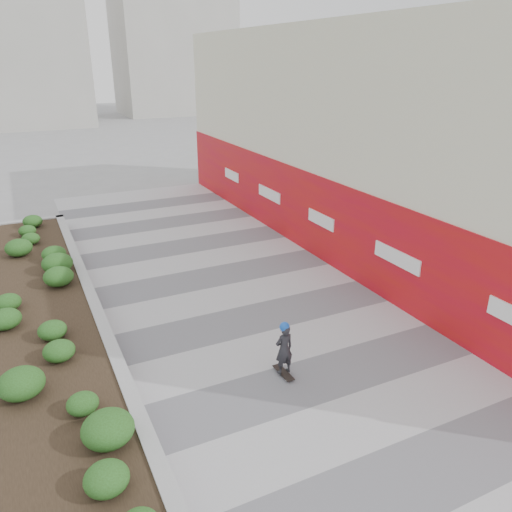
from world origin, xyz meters
The scene contains 7 objects.
ground centered at (0.00, 0.00, 0.00)m, with size 160.00×160.00×0.00m, color gray.
walkway centered at (0.00, 3.00, 0.01)m, with size 8.00×36.00×0.01m, color #A8A8AD.
building centered at (6.98, 8.98, 3.98)m, with size 6.04×24.08×8.00m.
planter centered at (-5.50, 7.00, 0.42)m, with size 3.00×18.00×0.90m.
distant_bldg_north_r centered at (15.00, 60.00, 12.00)m, with size 14.00×10.00×24.00m, color #ADAAA3.
manhole_cover centered at (0.50, 3.00, 0.00)m, with size 0.44×0.44×0.01m, color #595654.
skateboarder centered at (-0.69, 2.28, 0.70)m, with size 0.47×0.72×1.39m.
Camera 1 is at (-5.50, -6.18, 6.85)m, focal length 35.00 mm.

